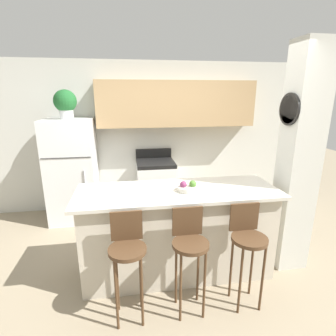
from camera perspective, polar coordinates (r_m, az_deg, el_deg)
The scene contains 11 objects.
ground_plane at distance 3.33m, azimuth 2.02°, elevation -21.31°, with size 14.00×14.00×0.00m, color gray.
wall_back at distance 4.62m, azimuth -0.76°, elevation 9.76°, with size 5.60×0.38×2.55m.
pillar_right at distance 3.26m, azimuth 26.50°, elevation 1.20°, with size 0.38×0.34×2.55m.
counter_bar at distance 3.05m, azimuth 2.11°, elevation -13.65°, with size 2.19×0.77×1.01m.
refrigerator at distance 4.48m, azimuth -20.09°, elevation -0.57°, with size 0.74×0.71×1.64m.
stove_range at distance 4.57m, azimuth -2.69°, elevation -4.00°, with size 0.63×0.62×1.07m.
bar_stool_left at distance 2.44m, azimuth -8.80°, elevation -17.51°, with size 0.34×0.34×1.01m.
bar_stool_mid at distance 2.50m, azimuth 4.72°, elevation -16.54°, with size 0.34×0.34×1.01m.
bar_stool_right at distance 2.67m, azimuth 16.90°, elevation -14.90°, with size 0.34×0.34×1.01m.
potted_plant_on_fridge at distance 4.32m, azimuth -21.45°, elevation 13.08°, with size 0.34×0.34×0.44m.
fruit_bowl at distance 2.81m, azimuth 4.39°, elevation -4.26°, with size 0.23×0.23×0.11m.
Camera 1 is at (-0.52, -2.60, 2.01)m, focal length 28.00 mm.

